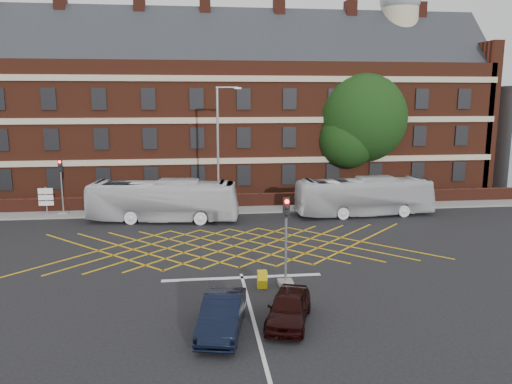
{
  "coord_description": "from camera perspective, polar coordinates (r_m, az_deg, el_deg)",
  "views": [
    {
      "loc": [
        -2.18,
        -27.16,
        8.83
      ],
      "look_at": [
        1.31,
        1.5,
        3.41
      ],
      "focal_mm": 35.0,
      "sensor_mm": 36.0,
      "label": 1
    }
  ],
  "objects": [
    {
      "name": "victorian_building",
      "position": [
        49.23,
        -4.17,
        9.44
      ],
      "size": [
        51.0,
        12.17,
        20.4
      ],
      "color": "#502214",
      "rests_on": "ground"
    },
    {
      "name": "street_lamp",
      "position": [
        37.42,
        -4.24,
        2.25
      ],
      "size": [
        2.25,
        1.0,
        9.69
      ],
      "color": "slate",
      "rests_on": "ground"
    },
    {
      "name": "deciduous_tree",
      "position": [
        46.72,
        11.88,
        7.59
      ],
      "size": [
        8.26,
        8.19,
        11.2
      ],
      "color": "black",
      "rests_on": "ground"
    },
    {
      "name": "traffic_light_near",
      "position": [
        23.94,
        3.43,
        -6.56
      ],
      "size": [
        0.7,
        0.7,
        4.27
      ],
      "color": "slate",
      "rests_on": "ground"
    },
    {
      "name": "car_navy",
      "position": [
        19.71,
        -3.9,
        -13.77
      ],
      "size": [
        2.26,
        4.43,
        1.39
      ],
      "primitive_type": "imported",
      "rotation": [
        0.0,
        0.0,
        -0.19
      ],
      "color": "black",
      "rests_on": "ground"
    },
    {
      "name": "ground",
      "position": [
        28.65,
        -2.26,
        -7.34
      ],
      "size": [
        120.0,
        120.0,
        0.0
      ],
      "primitive_type": "plane",
      "color": "black",
      "rests_on": "ground"
    },
    {
      "name": "far_pavement",
      "position": [
        40.19,
        -3.67,
        -2.0
      ],
      "size": [
        60.0,
        3.0,
        0.12
      ],
      "primitive_type": "cube",
      "color": "slate",
      "rests_on": "ground"
    },
    {
      "name": "bus_left",
      "position": [
        36.93,
        -10.59,
        -0.97
      ],
      "size": [
        11.17,
        4.15,
        3.04
      ],
      "primitive_type": "imported",
      "rotation": [
        0.0,
        0.0,
        1.42
      ],
      "color": "silver",
      "rests_on": "ground"
    },
    {
      "name": "stop_line",
      "position": [
        25.35,
        -1.6,
        -9.74
      ],
      "size": [
        8.0,
        0.3,
        0.02
      ],
      "primitive_type": "cube",
      "color": "silver",
      "rests_on": "ground"
    },
    {
      "name": "boundary_wall",
      "position": [
        41.07,
        -3.76,
        -1.03
      ],
      "size": [
        56.0,
        0.5,
        1.1
      ],
      "primitive_type": "cube",
      "color": "#4A1D13",
      "rests_on": "ground"
    },
    {
      "name": "bus_right",
      "position": [
        38.99,
        12.26,
        -0.5
      ],
      "size": [
        10.64,
        2.97,
        2.93
      ],
      "primitive_type": "imported",
      "rotation": [
        0.0,
        0.0,
        1.62
      ],
      "color": "silver",
      "rests_on": "ground"
    },
    {
      "name": "box_junction_hatching",
      "position": [
        30.55,
        -2.57,
        -6.17
      ],
      "size": [
        8.22,
        8.22,
        0.02
      ],
      "primitive_type": "cube",
      "rotation": [
        0.0,
        0.0,
        0.79
      ],
      "color": "#CC990C",
      "rests_on": "ground"
    },
    {
      "name": "traffic_light_far",
      "position": [
        41.07,
        -21.27,
        -0.01
      ],
      "size": [
        0.7,
        0.7,
        4.27
      ],
      "color": "slate",
      "rests_on": "ground"
    },
    {
      "name": "centre_line",
      "position": [
        19.42,
        0.27,
        -16.39
      ],
      "size": [
        0.15,
        14.0,
        0.02
      ],
      "primitive_type": "cube",
      "color": "silver",
      "rests_on": "ground"
    },
    {
      "name": "direction_signs",
      "position": [
        41.32,
        -22.88,
        -0.61
      ],
      "size": [
        1.1,
        0.16,
        2.2
      ],
      "color": "gray",
      "rests_on": "ground"
    },
    {
      "name": "car_maroon",
      "position": [
        20.4,
        3.76,
        -13.03
      ],
      "size": [
        2.68,
        4.12,
        1.3
      ],
      "primitive_type": "imported",
      "rotation": [
        0.0,
        0.0,
        -0.33
      ],
      "color": "black",
      "rests_on": "ground"
    },
    {
      "name": "utility_cabinet",
      "position": [
        23.97,
        0.72,
        -9.94
      ],
      "size": [
        0.45,
        0.4,
        0.82
      ],
      "primitive_type": "cube",
      "color": "gold",
      "rests_on": "ground"
    }
  ]
}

